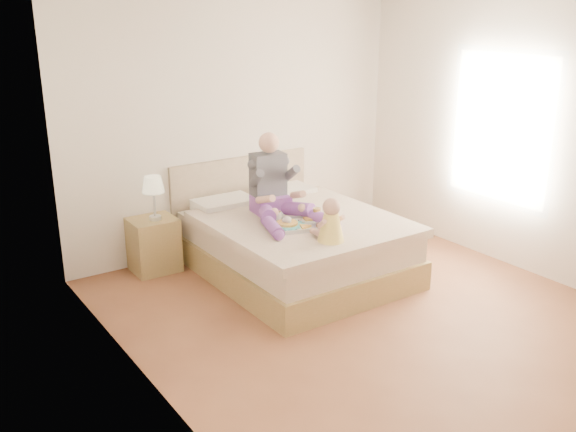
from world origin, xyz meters
TOP-DOWN VIEW (x-y plane):
  - room at (0.08, 0.01)m, footprint 4.02×4.22m
  - bed at (0.00, 1.08)m, footprint 1.70×2.18m
  - nightstand at (-1.15, 1.88)m, footprint 0.46×0.41m
  - lamp at (-1.13, 1.84)m, footprint 0.22×0.22m
  - adult at (-0.14, 1.14)m, footprint 0.70×1.03m
  - tray at (-0.16, 0.74)m, footprint 0.61×0.54m
  - baby at (-0.15, 0.27)m, footprint 0.26×0.35m

SIDE VIEW (x-z plane):
  - nightstand at x=-1.15m, z-range 0.00..0.55m
  - bed at x=0.00m, z-range -0.18..0.82m
  - tray at x=-0.16m, z-range 0.57..0.72m
  - baby at x=-0.15m, z-range 0.57..0.97m
  - adult at x=-0.14m, z-range 0.44..1.27m
  - lamp at x=-1.13m, z-range 0.67..1.11m
  - room at x=0.08m, z-range 0.15..2.87m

